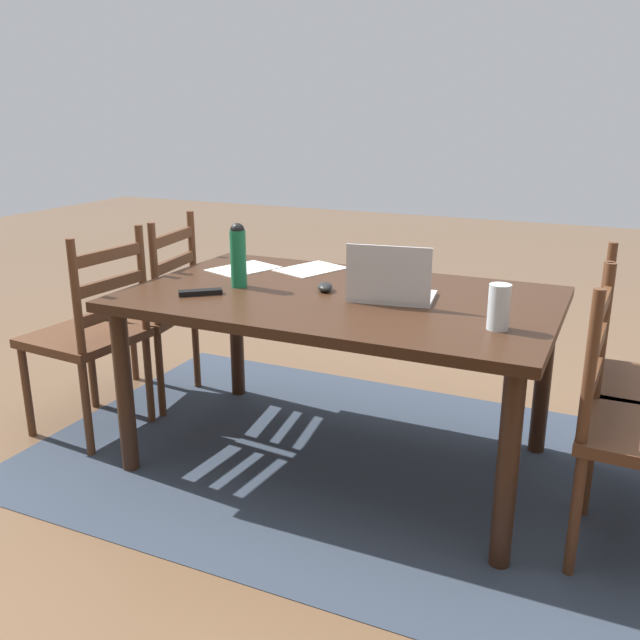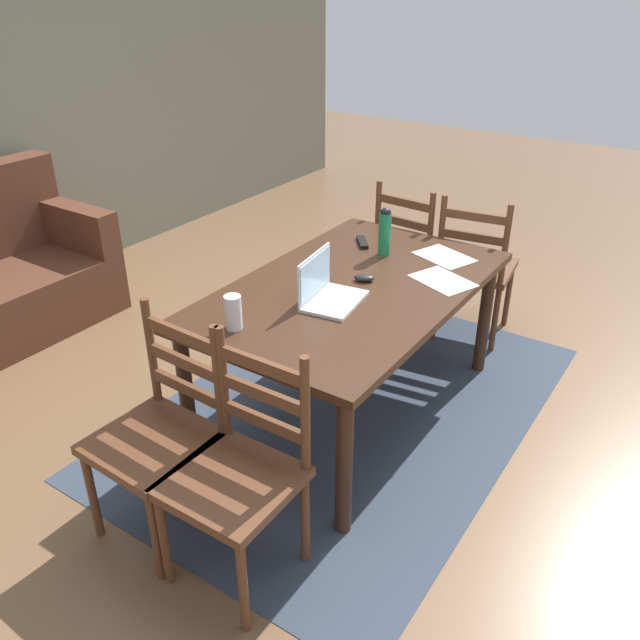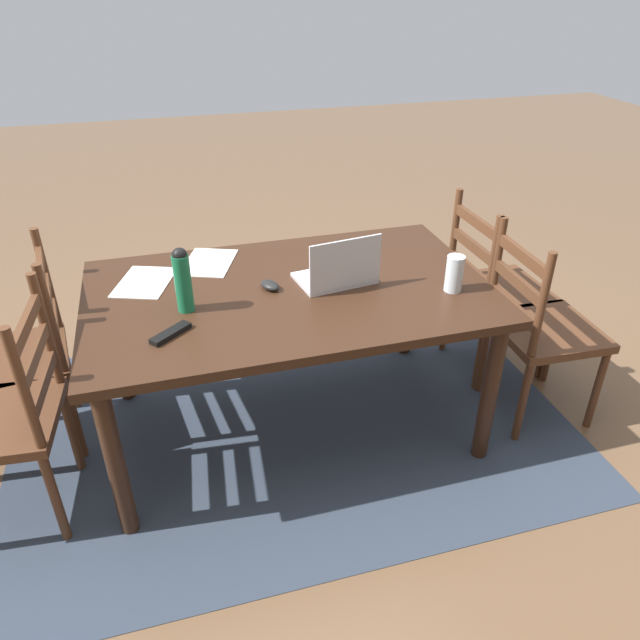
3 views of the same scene
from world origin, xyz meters
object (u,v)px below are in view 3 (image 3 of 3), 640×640
Objects in this scene: drinking_glass at (454,274)px; chair_right_far at (7,418)px; chair_left_near at (494,289)px; laptop at (339,272)px; tv_remote at (171,333)px; chair_right_near at (22,356)px; dining_table at (289,305)px; water_bottle at (183,279)px; chair_left_far at (540,329)px; computer_mouse at (270,285)px.

chair_right_far is at bearing 0.31° from drinking_glass.
chair_right_far is (2.26, 0.41, 0.00)m from chair_left_near.
laptop is 2.05× the size of tv_remote.
chair_right_far is 6.15× the size of drinking_glass.
chair_right_near is at bearing -9.58° from laptop.
dining_table is at bearing -16.89° from drinking_glass.
water_bottle is (-0.70, -0.15, 0.41)m from chair_right_far.
drinking_glass is at bearing 52.97° from tv_remote.
chair_left_far is 2.26m from chair_right_far.
chair_left_far is 3.59× the size of water_bottle.
chair_left_far is at bearing 52.22° from tv_remote.
dining_table is at bearing -10.23° from chair_left_far.
computer_mouse is 0.50m from tv_remote.
dining_table is 0.56m from tv_remote.
chair_right_near is at bearing -164.68° from tv_remote.
dining_table is 4.82× the size of laptop.
laptop is 0.48m from drinking_glass.
drinking_glass is at bearing 167.06° from chair_right_near.
dining_table is 9.88× the size of tv_remote.
chair_left_near is at bearing -166.40° from laptop.
tv_remote is (-0.63, 0.45, 0.28)m from chair_right_near.
dining_table is 6.34× the size of water_bottle.
drinking_glass is 0.77m from computer_mouse.
computer_mouse is at bearing -15.45° from dining_table.
chair_right_near is at bearing -10.41° from chair_left_far.
computer_mouse is (0.29, -0.04, -0.04)m from laptop.
chair_right_near is at bearing -35.30° from computer_mouse.
chair_right_far is (2.26, 0.00, 0.00)m from chair_left_far.
dining_table is at bearing 76.51° from tv_remote.
laptop is at bearing -175.84° from water_bottle.
water_bottle is 1.71× the size of drinking_glass.
laptop reaches higher than chair_left_near.
chair_left_near is 0.41m from chair_left_far.
chair_right_far is at bearing -12.78° from computer_mouse.
tv_remote is (1.63, 0.44, 0.28)m from chair_left_near.
chair_right_near is 1.11m from computer_mouse.
laptop is 2.25× the size of drinking_glass.
water_bottle reaches higher than computer_mouse.
computer_mouse reaches higher than tv_remote.
chair_left_near is 2.73× the size of laptop.
computer_mouse is (0.73, -0.22, -0.06)m from drinking_glass.
chair_left_near is at bearing -170.24° from water_bottle.
dining_table is 10.87× the size of drinking_glass.
dining_table is at bearing 10.29° from chair_left_near.
chair_left_near is 1.00× the size of chair_left_far.
chair_left_near is at bearing -139.52° from drinking_glass.
chair_left_near is 1.71m from tv_remote.
chair_right_far reaches higher than tv_remote.
chair_right_far is (1.13, 0.21, -0.19)m from dining_table.
chair_right_near reaches higher than dining_table.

